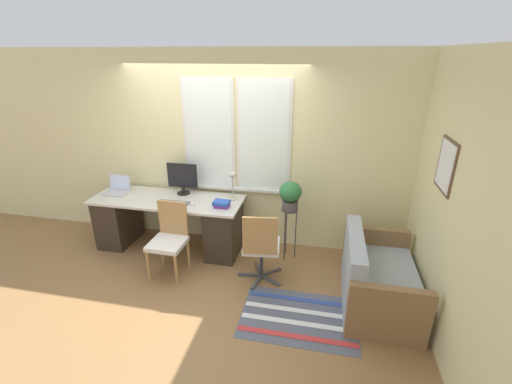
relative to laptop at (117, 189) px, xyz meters
name	(u,v)px	position (x,y,z in m)	size (l,w,h in m)	color
ground_plane	(202,265)	(1.39, -0.43, -0.81)	(14.00, 14.00, 0.00)	olive
wall_back_with_window	(217,151)	(1.41, 0.38, 0.55)	(9.00, 0.12, 2.70)	beige
wall_right_with_picture	(438,185)	(4.06, -0.43, 0.54)	(0.08, 9.00, 2.70)	beige
desk	(169,221)	(0.79, -0.06, -0.41)	(2.09, 0.73, 0.76)	beige
laptop	(117,189)	(0.00, 0.00, 0.00)	(0.32, 0.27, 0.24)	#B7B7BC
monitor	(182,178)	(0.95, 0.15, 0.19)	(0.43, 0.18, 0.45)	black
keyboard	(173,203)	(0.95, -0.19, -0.04)	(0.43, 0.12, 0.02)	slate
mouse	(193,204)	(1.23, -0.20, -0.03)	(0.04, 0.07, 0.04)	silver
desk_lamp	(233,180)	(1.69, 0.11, 0.22)	(0.14, 0.14, 0.39)	#BCB299
book_stack	(222,204)	(1.61, -0.18, -0.01)	(0.22, 0.18, 0.09)	purple
desk_chair_wooden	(169,237)	(1.06, -0.62, -0.32)	(0.43, 0.44, 0.92)	#B2844C
office_chair_swivel	(261,246)	(2.22, -0.60, -0.31)	(0.56, 0.57, 0.95)	#47474C
couch_loveseat	(376,281)	(3.55, -0.71, -0.53)	(0.77, 1.26, 0.81)	#9EA8B2
plant_stand	(289,217)	(2.49, 0.01, -0.20)	(0.22, 0.22, 0.73)	#333338
potted_plant	(290,194)	(2.49, 0.01, 0.13)	(0.29, 0.29, 0.37)	#514C47
floor_rug_striped	(299,317)	(2.75, -1.14, -0.81)	(1.24, 0.84, 0.01)	#565B6B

